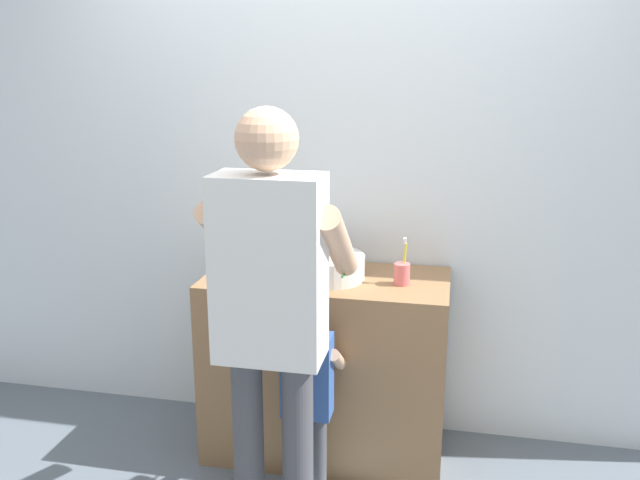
{
  "coord_description": "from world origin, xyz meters",
  "views": [
    {
      "loc": [
        0.55,
        -2.49,
        1.8
      ],
      "look_at": [
        0.0,
        0.15,
        1.08
      ],
      "focal_mm": 36.97,
      "sensor_mm": 36.0,
      "label": 1
    }
  ],
  "objects_px": {
    "toothbrush_cup": "(402,273)",
    "adult_parent": "(271,296)",
    "soap_bottle": "(269,256)",
    "child_toddler": "(308,386)"
  },
  "relations": [
    {
      "from": "toothbrush_cup",
      "to": "adult_parent",
      "type": "distance_m",
      "value": 0.75
    },
    {
      "from": "soap_bottle",
      "to": "adult_parent",
      "type": "height_order",
      "value": "adult_parent"
    },
    {
      "from": "soap_bottle",
      "to": "toothbrush_cup",
      "type": "bearing_deg",
      "value": -8.29
    },
    {
      "from": "soap_bottle",
      "to": "adult_parent",
      "type": "distance_m",
      "value": 0.74
    },
    {
      "from": "soap_bottle",
      "to": "adult_parent",
      "type": "xyz_separation_m",
      "value": [
        0.21,
        -0.71,
        0.06
      ]
    },
    {
      "from": "child_toddler",
      "to": "adult_parent",
      "type": "bearing_deg",
      "value": -106.81
    },
    {
      "from": "toothbrush_cup",
      "to": "child_toddler",
      "type": "height_order",
      "value": "toothbrush_cup"
    },
    {
      "from": "soap_bottle",
      "to": "child_toddler",
      "type": "relative_size",
      "value": 0.19
    },
    {
      "from": "adult_parent",
      "to": "child_toddler",
      "type": "bearing_deg",
      "value": 73.19
    },
    {
      "from": "adult_parent",
      "to": "toothbrush_cup",
      "type": "bearing_deg",
      "value": 55.75
    }
  ]
}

